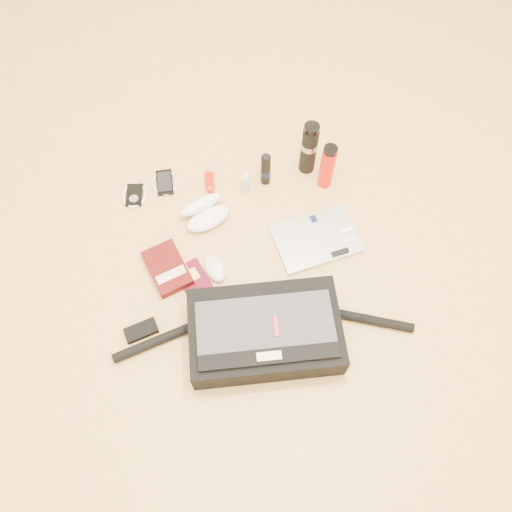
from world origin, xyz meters
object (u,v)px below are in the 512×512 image
at_px(laptop, 317,239).
at_px(thermos_black, 309,148).
at_px(book, 168,268).
at_px(messenger_bag, 264,332).
at_px(thermos_red, 327,167).

height_order(laptop, thermos_black, thermos_black).
height_order(book, thermos_black, thermos_black).
bearing_deg(messenger_bag, thermos_red, 63.18).
bearing_deg(laptop, thermos_black, 75.05).
xyz_separation_m(laptop, book, (-0.59, -0.06, 0.01)).
relative_size(book, thermos_black, 0.93).
distance_m(book, thermos_black, 0.74).
relative_size(laptop, thermos_black, 1.40).
xyz_separation_m(thermos_black, thermos_red, (0.06, -0.09, -0.02)).
height_order(messenger_bag, thermos_black, thermos_black).
relative_size(laptop, book, 1.51).
bearing_deg(book, laptop, -15.02).
height_order(messenger_bag, thermos_red, thermos_red).
xyz_separation_m(messenger_bag, book, (-0.32, 0.31, -0.05)).
distance_m(laptop, book, 0.59).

